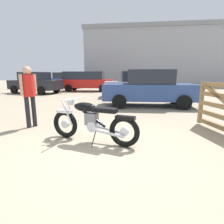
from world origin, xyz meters
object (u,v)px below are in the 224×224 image
Objects in this scene: silver_sedan_mid at (86,81)px; red_hatchback_near at (149,88)px; white_estate_far at (137,84)px; pale_sedan_back at (68,79)px; blue_hatchback_right at (35,83)px; bystander at (29,91)px; vintage_motorcycle at (92,122)px.

silver_sedan_mid is 8.96m from red_hatchback_near.
silver_sedan_mid is 6.01m from white_estate_far.
white_estate_far is 11.48m from pale_sedan_back.
blue_hatchback_right is (-8.16, 1.09, 0.00)m from white_estate_far.
white_estate_far is 0.91× the size of pale_sedan_back.
red_hatchback_near is (3.29, 4.10, -0.18)m from bystander.
blue_hatchback_right is at bearing -38.89° from vintage_motorcycle.
silver_sedan_mid is at bearing 47.46° from blue_hatchback_right.
bystander is at bearing 119.98° from pale_sedan_back.
pale_sedan_back reaches higher than white_estate_far.
pale_sedan_back reaches higher than blue_hatchback_right.
vintage_motorcycle is at bearing -110.26° from red_hatchback_near.
pale_sedan_back reaches higher than vintage_motorcycle.
vintage_motorcycle is 1.24× the size of bystander.
red_hatchback_near is at bearing -92.87° from vintage_motorcycle.
silver_sedan_mid is 5.52m from pale_sedan_back.
white_estate_far is at bearing 2.66° from blue_hatchback_right.
silver_sedan_mid is at bearing 130.78° from white_estate_far.
silver_sedan_mid is 1.12× the size of red_hatchback_near.
pale_sedan_back is at bearing 123.75° from red_hatchback_near.
bystander is at bearing -9.01° from vintage_motorcycle.
white_estate_far reaches higher than vintage_motorcycle.
silver_sedan_mid and pale_sedan_back have the same top height.
bystander is at bearing -120.08° from white_estate_far.
bystander is 0.37× the size of blue_hatchback_right.
bystander is at bearing -46.54° from blue_hatchback_right.
white_estate_far is at bearing 96.98° from red_hatchback_near.
silver_sedan_mid is 1.09× the size of white_estate_far.
blue_hatchback_right is (-7.62, 9.36, 0.38)m from vintage_motorcycle.
vintage_motorcycle is at bearing -175.03° from bystander.
white_estate_far and blue_hatchback_right have the same top height.
pale_sedan_back reaches higher than red_hatchback_near.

